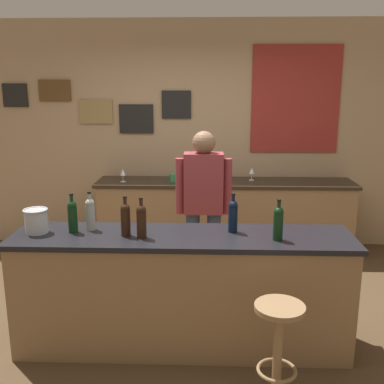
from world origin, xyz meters
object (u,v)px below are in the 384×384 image
Objects in this scene: wine_bottle_d at (141,220)px; wine_bottle_f at (278,222)px; wine_bottle_c at (126,218)px; wine_bottle_e at (233,215)px; bartender at (203,205)px; wine_glass_c at (252,171)px; bar_stool at (278,337)px; wine_glass_a at (123,173)px; ice_bucket at (36,220)px; wine_glass_b at (187,172)px; wine_bottle_b at (90,213)px; wine_bottle_a at (73,215)px; coffee_mug at (173,178)px.

wine_bottle_d and wine_bottle_f have the same top height.
wine_bottle_f is (1.12, -0.05, 0.00)m from wine_bottle_c.
wine_bottle_e is at bearing 151.36° from wine_bottle_f.
wine_glass_c is at bearing 66.29° from bartender.
bar_stool is 4.39× the size of wine_glass_a.
wine_bottle_f is at bearing 84.20° from bar_stool.
wine_bottle_d reaches higher than ice_bucket.
wine_bottle_f is (0.06, 0.54, 0.60)m from bar_stool.
wine_bottle_e is at bearing -99.35° from wine_glass_c.
wine_glass_b is at bearing 83.57° from wine_bottle_d.
wine_glass_c is at bearing 48.99° from ice_bucket.
bartender is 10.45× the size of wine_glass_c.
wine_bottle_e is (0.23, -0.74, 0.12)m from bartender.
wine_bottle_b is 1.00× the size of wine_bottle_c.
wine_bottle_f is 1.97× the size of wine_glass_c.
wine_bottle_f is 2.25m from wine_glass_b.
ice_bucket is at bearing -147.16° from bartender.
wine_bottle_e is 0.36m from wine_bottle_f.
wine_bottle_e is at bearing 2.78° from ice_bucket.
wine_bottle_c and wine_bottle_f have the same top height.
wine_bottle_a is 1.00× the size of wine_bottle_f.
wine_glass_c is at bearing 6.76° from wine_glass_b.
wine_bottle_c is at bearing 150.68° from bar_stool.
wine_bottle_d reaches higher than bar_stool.
bar_stool is 2.81m from wine_glass_b.
wine_glass_c is at bearing 80.65° from wine_bottle_e.
wine_bottle_e reaches higher than coffee_mug.
wine_bottle_a reaches higher than coffee_mug.
wine_bottle_a is 1.97× the size of wine_glass_c.
wine_bottle_d is at bearing -22.06° from wine_bottle_b.
wine_glass_c is (1.56, 2.09, -0.05)m from wine_bottle_a.
wine_bottle_a is 2.45× the size of coffee_mug.
wine_bottle_e is 1.97× the size of wine_glass_b.
wine_bottle_f is 1.97× the size of wine_glass_b.
wine_glass_c reaches higher than bar_stool.
ice_bucket is at bearing -175.55° from wine_bottle_a.
bar_stool is 2.81m from wine_glass_c.
wine_glass_b is (0.76, 0.05, 0.00)m from wine_glass_a.
wine_bottle_e is 1.97× the size of wine_glass_a.
bartender is 5.29× the size of wine_bottle_c.
wine_bottle_b is at bearing 156.11° from wine_bottle_c.
coffee_mug is at bearing 75.47° from wine_bottle_b.
wine_bottle_e is at bearing -72.68° from bartender.
wine_bottle_f reaches higher than bar_stool.
wine_glass_c is (1.54, 0.15, 0.00)m from wine_glass_a.
coffee_mug is at bearing 113.78° from wine_bottle_f.
ice_bucket is (-1.27, -0.82, 0.08)m from bartender.
wine_glass_c is at bearing 5.41° from wine_glass_a.
wine_bottle_a reaches higher than ice_bucket.
wine_glass_a is (-0.97, 1.15, 0.07)m from bartender.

